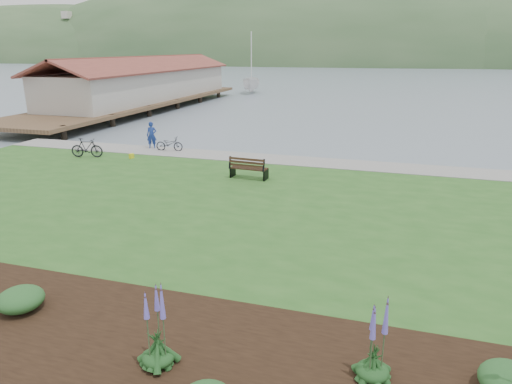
% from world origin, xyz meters
% --- Properties ---
extents(ground, '(600.00, 600.00, 0.00)m').
position_xyz_m(ground, '(0.00, 0.00, 0.00)').
color(ground, slate).
rests_on(ground, ground).
extents(lawn, '(34.00, 20.00, 0.40)m').
position_xyz_m(lawn, '(0.00, -2.00, 0.20)').
color(lawn, '#26551E').
rests_on(lawn, ground).
extents(shoreline_path, '(34.00, 2.20, 0.03)m').
position_xyz_m(shoreline_path, '(0.00, 6.90, 0.42)').
color(shoreline_path, gray).
rests_on(shoreline_path, lawn).
extents(garden_bed, '(24.00, 4.40, 0.04)m').
position_xyz_m(garden_bed, '(3.00, -9.80, 0.42)').
color(garden_bed, black).
rests_on(garden_bed, lawn).
extents(far_hillside, '(580.00, 80.00, 38.00)m').
position_xyz_m(far_hillside, '(20.00, 170.00, 0.00)').
color(far_hillside, '#355630').
rests_on(far_hillside, ground).
extents(pier_pavilion, '(8.00, 36.00, 5.40)m').
position_xyz_m(pier_pavilion, '(-20.00, 27.52, 2.64)').
color(pier_pavilion, '#4C3826').
rests_on(pier_pavilion, ground).
extents(park_bench, '(1.78, 0.83, 1.08)m').
position_xyz_m(park_bench, '(-0.41, 2.82, 0.93)').
color(park_bench, black).
rests_on(park_bench, lawn).
extents(person, '(0.81, 0.68, 1.90)m').
position_xyz_m(person, '(-8.04, 7.50, 1.35)').
color(person, navy).
rests_on(person, lawn).
extents(bicycle_a, '(0.79, 1.69, 0.85)m').
position_xyz_m(bicycle_a, '(-6.72, 7.20, 0.82)').
color(bicycle_a, black).
rests_on(bicycle_a, lawn).
extents(bicycle_b, '(0.91, 1.85, 1.07)m').
position_xyz_m(bicycle_b, '(-10.36, 4.38, 0.94)').
color(bicycle_b, black).
rests_on(bicycle_b, lawn).
extents(sailboat, '(12.00, 12.14, 26.75)m').
position_xyz_m(sailboat, '(-14.18, 46.99, 0.00)').
color(sailboat, silver).
rests_on(sailboat, ground).
extents(pannier, '(0.22, 0.28, 0.26)m').
position_xyz_m(pannier, '(-7.87, 4.87, 0.53)').
color(pannier, yellow).
rests_on(pannier, lawn).
extents(echium_0, '(0.62, 0.62, 1.84)m').
position_xyz_m(echium_0, '(1.99, -10.21, 1.12)').
color(echium_0, '#163C18').
rests_on(echium_0, garden_bed).
extents(echium_1, '(0.62, 0.62, 1.80)m').
position_xyz_m(echium_1, '(5.94, -9.40, 1.10)').
color(echium_1, '#163C18').
rests_on(echium_1, garden_bed).
extents(shrub_0, '(1.06, 1.06, 0.53)m').
position_xyz_m(shrub_0, '(-2.00, -9.40, 0.70)').
color(shrub_0, '#1E4C21').
rests_on(shrub_0, garden_bed).
extents(shrub_2, '(1.07, 1.07, 0.53)m').
position_xyz_m(shrub_2, '(8.26, -9.12, 0.71)').
color(shrub_2, '#1E4C21').
rests_on(shrub_2, garden_bed).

